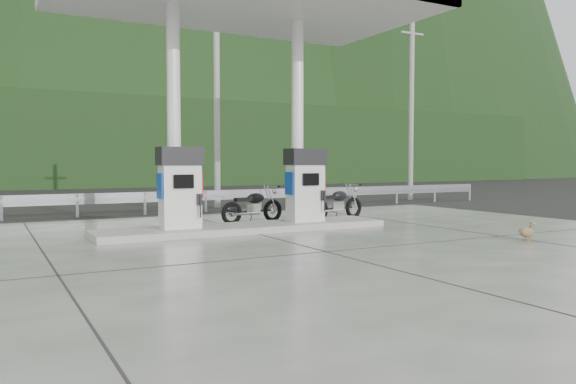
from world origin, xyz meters
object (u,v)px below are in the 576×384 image
gas_pump_right (305,185)px  motorcycle_left (253,207)px  duck (527,233)px  motorcycle_right (337,204)px  gas_pump_left (180,188)px

gas_pump_right → motorcycle_left: (-0.74, 1.51, -0.62)m
duck → motorcycle_left: bearing=116.7°
motorcycle_left → motorcycle_right: (2.48, -0.30, 0.00)m
gas_pump_right → motorcycle_left: bearing=116.2°
gas_pump_left → gas_pump_right: (3.20, 0.00, 0.00)m
gas_pump_left → duck: 7.40m
gas_pump_left → gas_pump_right: same height
motorcycle_left → motorcycle_right: bearing=-17.7°
gas_pump_left → duck: size_ratio=3.78×
motorcycle_left → motorcycle_right: motorcycle_right is taller
duck → gas_pump_right: bearing=118.4°
gas_pump_right → motorcycle_right: bearing=34.7°
gas_pump_left → motorcycle_right: bearing=13.7°
gas_pump_right → duck: size_ratio=3.78×
gas_pump_left → motorcycle_right: 5.12m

